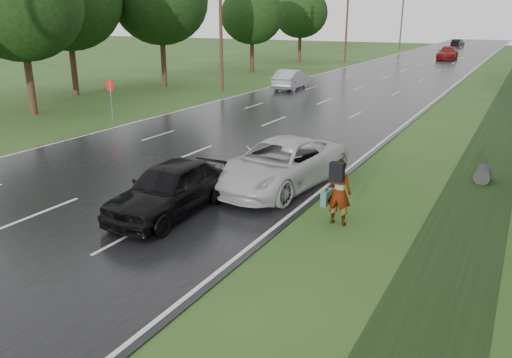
{
  "coord_description": "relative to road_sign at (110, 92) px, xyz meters",
  "views": [
    {
      "loc": [
        12.51,
        -9.17,
        5.74
      ],
      "look_at": [
        6.02,
        2.75,
        1.3
      ],
      "focal_mm": 35.0,
      "sensor_mm": 36.0,
      "label": 1
    }
  ],
  "objects": [
    {
      "name": "utility_pole_mid",
      "position": [
        -0.7,
        13.0,
        3.55
      ],
      "size": [
        1.6,
        0.26,
        10.0
      ],
      "color": "#3E2519",
      "rests_on": "ground"
    },
    {
      "name": "drainage_ditch",
      "position": [
        20.0,
        6.71,
        -1.61
      ],
      "size": [
        2.2,
        120.0,
        0.56
      ],
      "color": "black",
      "rests_on": "ground"
    },
    {
      "name": "ground",
      "position": [
        8.5,
        -12.0,
        -1.64
      ],
      "size": [
        220.0,
        220.0,
        0.0
      ],
      "primitive_type": "plane",
      "color": "#264D1B",
      "rests_on": "ground"
    },
    {
      "name": "far_car_red",
      "position": [
        10.43,
        53.57,
        -0.75
      ],
      "size": [
        2.53,
        5.94,
        1.71
      ],
      "primitive_type": "imported",
      "rotation": [
        0.0,
        0.0,
        0.02
      ],
      "color": "maroon",
      "rests_on": "road"
    },
    {
      "name": "tree_west_e",
      "position": [
        -9.5,
        6.0,
        5.19
      ],
      "size": [
        8.0,
        8.0,
        10.44
      ],
      "color": "#3E2519",
      "rests_on": "ground"
    },
    {
      "name": "silver_sedan",
      "position": [
        3.7,
        16.67,
        -0.81
      ],
      "size": [
        2.04,
        4.91,
        1.58
      ],
      "primitive_type": "imported",
      "rotation": [
        0.0,
        0.0,
        3.22
      ],
      "color": "#9A9CA2",
      "rests_on": "road"
    },
    {
      "name": "tree_west_f",
      "position": [
        -6.3,
        41.0,
        4.49
      ],
      "size": [
        7.0,
        7.0,
        9.29
      ],
      "color": "#3E2519",
      "rests_on": "ground"
    },
    {
      "name": "pedestrian",
      "position": [
        16.68,
        -8.31,
        -0.64
      ],
      "size": [
        0.86,
        0.78,
        1.93
      ],
      "rotation": [
        0.0,
        0.0,
        3.13
      ],
      "color": "#A5998C",
      "rests_on": "ground"
    },
    {
      "name": "tree_west_c",
      "position": [
        -6.5,
        13.0,
        5.27
      ],
      "size": [
        7.8,
        7.8,
        10.43
      ],
      "color": "#3E2519",
      "rests_on": "ground"
    },
    {
      "name": "edge_stripe_east",
      "position": [
        15.25,
        33.0,
        -1.6
      ],
      "size": [
        0.12,
        180.0,
        0.01
      ],
      "primitive_type": "cube",
      "color": "silver",
      "rests_on": "road"
    },
    {
      "name": "center_line",
      "position": [
        8.5,
        33.0,
        -1.6
      ],
      "size": [
        0.12,
        180.0,
        0.01
      ],
      "primitive_type": "cube",
      "color": "silver",
      "rests_on": "road"
    },
    {
      "name": "utility_pole_distant",
      "position": [
        -0.7,
        73.0,
        3.55
      ],
      "size": [
        1.6,
        0.26,
        10.0
      ],
      "color": "#3E2519",
      "rests_on": "ground"
    },
    {
      "name": "tree_west_d",
      "position": [
        -5.7,
        27.0,
        4.18
      ],
      "size": [
        6.6,
        6.6,
        8.8
      ],
      "color": "#3E2519",
      "rests_on": "ground"
    },
    {
      "name": "dark_sedan",
      "position": [
        12.0,
        -10.0,
        -0.8
      ],
      "size": [
        1.95,
        4.74,
        1.61
      ],
      "primitive_type": "imported",
      "rotation": [
        0.0,
        0.0,
        0.01
      ],
      "color": "black",
      "rests_on": "road"
    },
    {
      "name": "road",
      "position": [
        8.5,
        33.0,
        -1.62
      ],
      "size": [
        14.0,
        180.0,
        0.04
      ],
      "primitive_type": "cube",
      "color": "black",
      "rests_on": "ground"
    },
    {
      "name": "far_car_dark",
      "position": [
        7.5,
        85.91,
        -0.87
      ],
      "size": [
        2.09,
        4.61,
        1.47
      ],
      "primitive_type": "imported",
      "rotation": [
        0.0,
        0.0,
        3.02
      ],
      "color": "black",
      "rests_on": "road"
    },
    {
      "name": "white_pickup",
      "position": [
        13.8,
        -6.18,
        -0.79
      ],
      "size": [
        3.44,
        6.17,
        1.63
      ],
      "primitive_type": "imported",
      "rotation": [
        0.0,
        0.0,
        -0.13
      ],
      "color": "#B9B9B9",
      "rests_on": "road"
    },
    {
      "name": "edge_stripe_west",
      "position": [
        1.75,
        33.0,
        -1.6
      ],
      "size": [
        0.12,
        180.0,
        0.01
      ],
      "primitive_type": "cube",
      "color": "silver",
      "rests_on": "road"
    },
    {
      "name": "utility_pole_far",
      "position": [
        -0.7,
        43.0,
        3.55
      ],
      "size": [
        1.6,
        0.26,
        10.0
      ],
      "color": "#3E2519",
      "rests_on": "ground"
    },
    {
      "name": "tree_west_b",
      "position": [
        -5.5,
        -1.0,
        4.73
      ],
      "size": [
        7.2,
        7.2,
        9.62
      ],
      "color": "#3E2519",
      "rests_on": "ground"
    },
    {
      "name": "road_sign",
      "position": [
        0.0,
        0.0,
        0.0
      ],
      "size": [
        0.5,
        0.06,
        2.3
      ],
      "color": "slate",
      "rests_on": "ground"
    }
  ]
}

